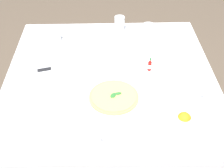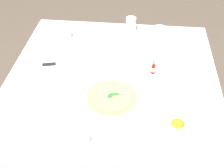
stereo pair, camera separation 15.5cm
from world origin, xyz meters
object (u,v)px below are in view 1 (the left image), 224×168
object	(u,v)px
pepper_shaker	(145,68)
menu_card	(92,138)
coffee_cup_left_edge	(194,92)
coffee_cup_back_corner	(148,29)
hot_sauce_bottle	(150,65)
coffee_cup_right_edge	(131,39)
napkin_folded	(53,70)
pizza_plate	(114,99)
pizza	(114,97)
citrus_bowl	(184,120)
salt_shaker	(154,65)
coffee_cup_center_back	(55,37)
water_glass_far_right	(162,91)
water_glass_far_left	(119,25)
dinner_knife	(53,68)
water_glass_near_left	(160,43)

from	to	relation	value
pepper_shaker	menu_card	bearing A→B (deg)	-119.81
coffee_cup_left_edge	pepper_shaker	distance (m)	0.31
coffee_cup_back_corner	hot_sauce_bottle	distance (m)	0.41
coffee_cup_right_edge	napkin_folded	size ratio (longest dim) A/B	0.52
pizza_plate	coffee_cup_back_corner	xyz separation A→B (m)	(0.25, 0.64, 0.02)
pizza	menu_card	bearing A→B (deg)	-111.18
coffee_cup_left_edge	coffee_cup_back_corner	size ratio (longest dim) A/B	1.00
coffee_cup_right_edge	citrus_bowl	xyz separation A→B (m)	(0.19, -0.69, -0.00)
pizza	coffee_cup_right_edge	size ratio (longest dim) A/B	1.91
salt_shaker	coffee_cup_right_edge	bearing A→B (deg)	112.62
pepper_shaker	pizza	bearing A→B (deg)	-128.01
coffee_cup_back_corner	coffee_cup_center_back	bearing A→B (deg)	-171.46
napkin_folded	hot_sauce_bottle	bearing A→B (deg)	-16.88
water_glass_far_right	water_glass_far_left	bearing A→B (deg)	105.00
pizza	pepper_shaker	size ratio (longest dim) A/B	4.41
coffee_cup_center_back	coffee_cup_back_corner	world-z (taller)	coffee_cup_center_back
coffee_cup_right_edge	citrus_bowl	size ratio (longest dim) A/B	0.87
coffee_cup_back_corner	napkin_folded	xyz separation A→B (m)	(-0.58, -0.40, -0.02)
hot_sauce_bottle	coffee_cup_right_edge	bearing A→B (deg)	106.77
coffee_cup_right_edge	hot_sauce_bottle	bearing A→B (deg)	-73.23
coffee_cup_right_edge	salt_shaker	bearing A→B (deg)	-67.38
coffee_cup_center_back	menu_card	xyz separation A→B (m)	(0.26, -0.81, -0.00)
coffee_cup_left_edge	dinner_knife	bearing A→B (deg)	162.83
pizza_plate	water_glass_near_left	xyz separation A→B (m)	(0.29, 0.43, 0.04)
coffee_cup_right_edge	dinner_knife	world-z (taller)	coffee_cup_right_edge
coffee_cup_right_edge	water_glass_near_left	size ratio (longest dim) A/B	1.09
pizza_plate	coffee_cup_right_edge	size ratio (longest dim) A/B	2.54
pizza	coffee_cup_right_edge	bearing A→B (deg)	76.56
coffee_cup_center_back	pepper_shaker	size ratio (longest dim) A/B	2.31
coffee_cup_right_edge	coffee_cup_back_corner	bearing A→B (deg)	44.92
coffee_cup_right_edge	water_glass_far_left	distance (m)	0.17
dinner_knife	pepper_shaker	size ratio (longest dim) A/B	3.45
salt_shaker	pepper_shaker	xyz separation A→B (m)	(-0.06, -0.02, 0.00)
water_glass_far_right	citrus_bowl	bearing A→B (deg)	-65.77
pizza_plate	salt_shaker	size ratio (longest dim) A/B	5.88
water_glass_far_right	pepper_shaker	bearing A→B (deg)	104.73
water_glass_far_right	coffee_cup_center_back	bearing A→B (deg)	137.44
pizza_plate	citrus_bowl	bearing A→B (deg)	-27.80
coffee_cup_right_edge	pizza_plate	bearing A→B (deg)	-103.44
water_glass_far_right	napkin_folded	world-z (taller)	water_glass_far_right
coffee_cup_center_back	dinner_knife	distance (m)	0.31
coffee_cup_back_corner	dinner_knife	xyz separation A→B (m)	(-0.58, -0.40, -0.00)
coffee_cup_right_edge	water_glass_far_left	world-z (taller)	water_glass_far_left
water_glass_far_left	dinner_knife	xyz separation A→B (m)	(-0.39, -0.43, -0.02)
salt_shaker	coffee_cup_left_edge	bearing A→B (deg)	-54.76
salt_shaker	menu_card	bearing A→B (deg)	-123.44
citrus_bowl	salt_shaker	distance (m)	0.43
water_glass_far_right	pepper_shaker	distance (m)	0.24
water_glass_far_left	water_glass_near_left	xyz separation A→B (m)	(0.23, -0.24, 0.00)
pizza	hot_sauce_bottle	distance (m)	0.32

